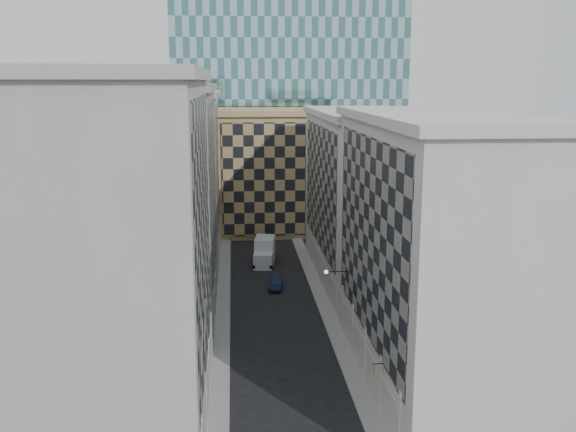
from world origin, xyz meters
TOP-DOWN VIEW (x-y plane):
  - sidewalk_west at (-5.25, 30.00)m, footprint 1.50×100.00m
  - sidewalk_east at (5.25, 30.00)m, footprint 1.50×100.00m
  - bldg_left_a at (-10.88, 11.00)m, footprint 10.80×22.80m
  - bldg_left_b at (-10.88, 33.00)m, footprint 10.80×22.80m
  - bldg_left_c at (-10.88, 55.00)m, footprint 10.80×22.80m
  - bldg_right_a at (10.88, 15.00)m, footprint 10.80×26.80m
  - bldg_right_b at (10.89, 42.00)m, footprint 10.80×28.80m
  - tan_block at (2.00, 67.90)m, footprint 16.80×14.80m
  - church_tower at (0.00, 82.00)m, footprint 7.20×7.20m
  - flagpoles_left at (-5.90, 6.00)m, footprint 0.10×6.33m
  - bracket_lamp at (4.38, 24.00)m, footprint 1.98×0.36m
  - box_truck at (-0.13, 48.65)m, footprint 3.20×6.24m
  - dark_car at (0.61, 38.34)m, footprint 1.86×4.04m
  - shop_sign at (5.42, 9.13)m, footprint 0.73×0.64m

SIDE VIEW (x-z plane):
  - sidewalk_west at x=-5.25m, z-range 0.00..0.15m
  - sidewalk_east at x=5.25m, z-range 0.00..0.15m
  - dark_car at x=0.61m, z-range 0.00..1.28m
  - box_truck at x=-0.13m, z-range -0.21..3.06m
  - shop_sign at x=5.42m, z-range 3.48..4.20m
  - bracket_lamp at x=4.38m, z-range 6.02..6.38m
  - flagpoles_left at x=-5.90m, z-range 6.83..9.17m
  - tan_block at x=2.00m, z-range 0.04..18.84m
  - bldg_right_b at x=10.89m, z-range 0.00..19.70m
  - bldg_right_a at x=10.88m, z-range -0.03..20.67m
  - bldg_left_c at x=-10.88m, z-range -0.02..21.68m
  - bldg_left_b at x=-10.88m, z-range -0.03..22.67m
  - bldg_left_a at x=-10.88m, z-range -0.03..23.67m
  - church_tower at x=0.00m, z-range 1.20..52.70m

